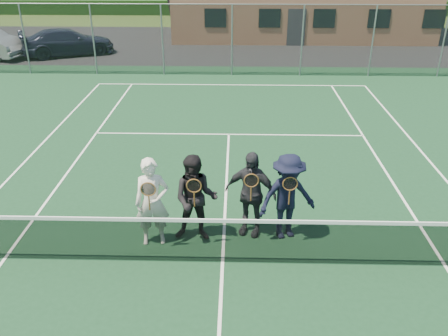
{
  "coord_description": "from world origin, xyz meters",
  "views": [
    {
      "loc": [
        0.22,
        -7.18,
        5.47
      ],
      "look_at": [
        -0.01,
        1.5,
        1.25
      ],
      "focal_mm": 38.0,
      "sensor_mm": 36.0,
      "label": 1
    }
  ],
  "objects_px": {
    "car_c": "(68,42)",
    "player_c": "(250,193)",
    "player_a": "(152,202)",
    "player_b": "(196,199)",
    "player_d": "(287,197)",
    "tennis_net": "(223,239)"
  },
  "relations": [
    {
      "from": "player_a",
      "to": "player_b",
      "type": "distance_m",
      "value": 0.84
    },
    {
      "from": "tennis_net",
      "to": "player_d",
      "type": "distance_m",
      "value": 1.59
    },
    {
      "from": "player_a",
      "to": "player_b",
      "type": "relative_size",
      "value": 1.0
    },
    {
      "from": "player_a",
      "to": "car_c",
      "type": "bearing_deg",
      "value": 113.16
    },
    {
      "from": "player_a",
      "to": "player_c",
      "type": "distance_m",
      "value": 1.93
    },
    {
      "from": "car_c",
      "to": "player_b",
      "type": "bearing_deg",
      "value": -179.11
    },
    {
      "from": "tennis_net",
      "to": "player_a",
      "type": "relative_size",
      "value": 6.49
    },
    {
      "from": "player_b",
      "to": "car_c",
      "type": "bearing_deg",
      "value": 115.72
    },
    {
      "from": "car_c",
      "to": "player_d",
      "type": "distance_m",
      "value": 19.06
    },
    {
      "from": "player_c",
      "to": "player_d",
      "type": "distance_m",
      "value": 0.73
    },
    {
      "from": "car_c",
      "to": "player_a",
      "type": "distance_m",
      "value": 18.13
    },
    {
      "from": "player_b",
      "to": "player_d",
      "type": "bearing_deg",
      "value": 4.0
    },
    {
      "from": "car_c",
      "to": "player_d",
      "type": "relative_size",
      "value": 2.55
    },
    {
      "from": "car_c",
      "to": "tennis_net",
      "type": "distance_m",
      "value": 19.28
    },
    {
      "from": "player_b",
      "to": "player_d",
      "type": "distance_m",
      "value": 1.79
    },
    {
      "from": "tennis_net",
      "to": "player_a",
      "type": "bearing_deg",
      "value": 155.0
    },
    {
      "from": "car_c",
      "to": "player_c",
      "type": "height_order",
      "value": "player_c"
    },
    {
      "from": "tennis_net",
      "to": "player_b",
      "type": "relative_size",
      "value": 6.49
    },
    {
      "from": "tennis_net",
      "to": "player_b",
      "type": "distance_m",
      "value": 1.04
    },
    {
      "from": "tennis_net",
      "to": "player_c",
      "type": "relative_size",
      "value": 6.49
    },
    {
      "from": "tennis_net",
      "to": "player_b",
      "type": "xyz_separation_m",
      "value": [
        -0.54,
        0.79,
        0.38
      ]
    },
    {
      "from": "car_c",
      "to": "player_c",
      "type": "relative_size",
      "value": 2.55
    }
  ]
}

